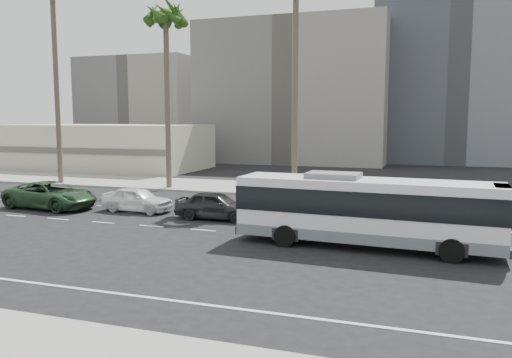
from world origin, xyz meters
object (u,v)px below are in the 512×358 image
at_px(car_b, 137,199).
at_px(palm_mid, 166,20).
at_px(car_c, 51,195).
at_px(city_bus, 366,209).
at_px(car_a, 216,205).

bearing_deg(car_b, palm_mid, 19.91).
xyz_separation_m(car_b, palm_mid, (-2.96, 9.56, 12.59)).
height_order(car_c, palm_mid, palm_mid).
bearing_deg(city_bus, car_b, 166.06).
xyz_separation_m(car_a, palm_mid, (-8.46, 10.21, 12.56)).
xyz_separation_m(city_bus, car_b, (-14.24, 4.36, -0.96)).
relative_size(city_bus, car_b, 2.59).
xyz_separation_m(car_a, car_c, (-11.31, -0.11, 0.07)).
distance_m(car_b, palm_mid, 16.08).
distance_m(car_a, car_b, 5.54).
bearing_deg(car_a, car_b, 82.57).
xyz_separation_m(car_c, palm_mid, (2.86, 10.32, 12.49)).
height_order(city_bus, car_c, city_bus).
distance_m(car_a, palm_mid, 18.26).
height_order(car_a, palm_mid, palm_mid).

